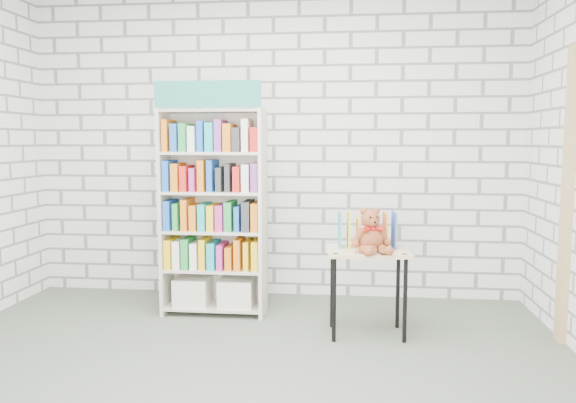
# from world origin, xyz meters

# --- Properties ---
(ground) EXTENTS (4.50, 4.50, 0.00)m
(ground) POSITION_xyz_m (0.00, 0.00, 0.00)
(ground) COLOR #4C5346
(ground) RESTS_ON ground
(room_shell) EXTENTS (4.52, 4.02, 2.81)m
(room_shell) POSITION_xyz_m (0.00, 0.00, 1.78)
(room_shell) COLOR silver
(room_shell) RESTS_ON ground
(bookshelf) EXTENTS (0.85, 0.33, 1.91)m
(bookshelf) POSITION_xyz_m (-0.42, 1.36, 0.87)
(bookshelf) COLOR beige
(bookshelf) RESTS_ON ground
(display_table) EXTENTS (0.63, 0.46, 0.65)m
(display_table) POSITION_xyz_m (0.84, 0.95, 0.55)
(display_table) COLOR tan
(display_table) RESTS_ON ground
(table_books) EXTENTS (0.43, 0.21, 0.25)m
(table_books) POSITION_xyz_m (0.83, 1.05, 0.77)
(table_books) COLOR teal
(table_books) RESTS_ON display_table
(teddy_bear) EXTENTS (0.30, 0.29, 0.32)m
(teddy_bear) POSITION_xyz_m (0.86, 0.86, 0.77)
(teddy_bear) COLOR maroon
(teddy_bear) RESTS_ON display_table
(door_trim) EXTENTS (0.05, 0.12, 2.10)m
(door_trim) POSITION_xyz_m (2.23, 0.95, 1.05)
(door_trim) COLOR tan
(door_trim) RESTS_ON ground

